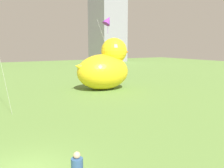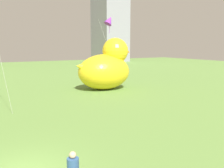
% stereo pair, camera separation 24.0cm
% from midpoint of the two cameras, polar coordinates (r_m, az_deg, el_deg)
% --- Properties ---
extents(giant_inflatable_duck, '(7.14, 4.58, 5.92)m').
position_cam_midpoint_polar(giant_inflatable_duck, '(28.38, -1.15, 3.84)').
color(giant_inflatable_duck, yellow).
rests_on(giant_inflatable_duck, ground).
extents(kite_purple, '(2.75, 2.56, 9.10)m').
position_cam_midpoint_polar(kite_purple, '(33.93, -0.41, 14.52)').
color(kite_purple, silver).
rests_on(kite_purple, ground).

